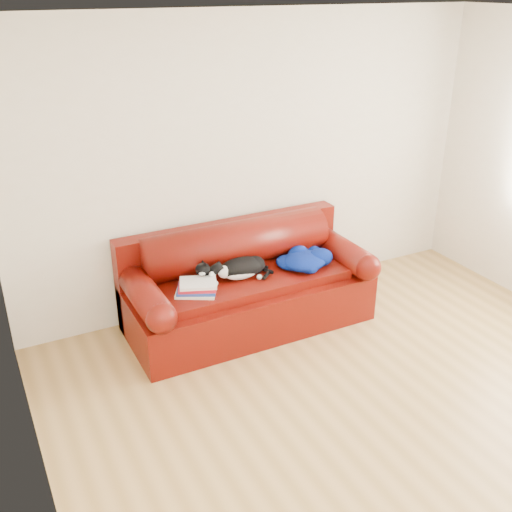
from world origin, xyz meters
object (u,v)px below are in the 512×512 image
(sofa_base, at_px, (248,300))
(blanket, at_px, (305,259))
(book_stack, at_px, (197,287))
(cat, at_px, (241,269))

(sofa_base, distance_m, blanket, 0.61)
(book_stack, xyz_separation_m, cat, (0.43, 0.08, 0.03))
(book_stack, height_order, cat, cat)
(sofa_base, xyz_separation_m, cat, (-0.09, -0.04, 0.35))
(sofa_base, relative_size, book_stack, 5.32)
(sofa_base, bearing_deg, cat, -155.80)
(book_stack, bearing_deg, sofa_base, 13.08)
(cat, relative_size, blanket, 1.09)
(book_stack, bearing_deg, cat, 10.75)
(cat, bearing_deg, sofa_base, 27.75)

